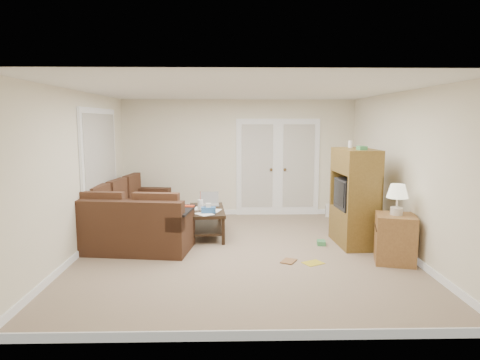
{
  "coord_description": "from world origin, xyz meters",
  "views": [
    {
      "loc": [
        -0.19,
        -6.51,
        2.05
      ],
      "look_at": [
        -0.03,
        0.32,
        1.1
      ],
      "focal_mm": 32.0,
      "sensor_mm": 36.0,
      "label": 1
    }
  ],
  "objects_px": {
    "sectional_sofa": "(131,220)",
    "tv_armoire": "(354,197)",
    "side_cabinet": "(395,235)",
    "coffee_table": "(207,221)"
  },
  "relations": [
    {
      "from": "sectional_sofa",
      "to": "tv_armoire",
      "type": "relative_size",
      "value": 1.76
    },
    {
      "from": "tv_armoire",
      "to": "side_cabinet",
      "type": "bearing_deg",
      "value": -72.99
    },
    {
      "from": "side_cabinet",
      "to": "sectional_sofa",
      "type": "bearing_deg",
      "value": 176.74
    },
    {
      "from": "coffee_table",
      "to": "side_cabinet",
      "type": "height_order",
      "value": "side_cabinet"
    },
    {
      "from": "sectional_sofa",
      "to": "tv_armoire",
      "type": "height_order",
      "value": "tv_armoire"
    },
    {
      "from": "tv_armoire",
      "to": "side_cabinet",
      "type": "relative_size",
      "value": 1.49
    },
    {
      "from": "sectional_sofa",
      "to": "side_cabinet",
      "type": "height_order",
      "value": "side_cabinet"
    },
    {
      "from": "sectional_sofa",
      "to": "tv_armoire",
      "type": "xyz_separation_m",
      "value": [
        3.78,
        -0.44,
        0.47
      ]
    },
    {
      "from": "coffee_table",
      "to": "tv_armoire",
      "type": "bearing_deg",
      "value": -17.55
    },
    {
      "from": "sectional_sofa",
      "to": "coffee_table",
      "type": "xyz_separation_m",
      "value": [
        1.32,
        0.14,
        -0.07
      ]
    }
  ]
}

